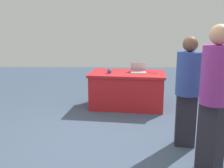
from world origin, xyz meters
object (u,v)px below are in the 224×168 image
Objects in this scene: yarn_ball at (109,71)px; scissors_red at (153,73)px; laptop_silver at (138,71)px; table_foreground at (127,90)px; person_presenter at (188,87)px; person_attendee_standing at (215,93)px.

scissors_red is at bearing -178.53° from yarn_ball.
table_foreground is at bearing 7.96° from laptop_silver.
laptop_silver is (0.54, -1.89, -0.10)m from person_presenter.
yarn_ball is (0.38, 0.08, 0.42)m from table_foreground.
laptop_silver is (0.67, -2.59, -0.20)m from person_attendee_standing.
table_foreground is at bearing -11.98° from person_attendee_standing.
laptop_silver is 3.46× the size of yarn_ball.
scissors_red reaches higher than table_foreground.
person_attendee_standing reaches higher than yarn_ball.
scissors_red is at bearing 174.44° from table_foreground.
scissors_red is (0.24, -1.81, -0.13)m from person_presenter.
person_attendee_standing is at bearing 117.23° from yarn_ball.
person_attendee_standing is 2.80m from yarn_ball.
table_foreground is 9.29× the size of scissors_red.
person_attendee_standing is 2.54m from scissors_red.
table_foreground is 0.57m from yarn_ball.
person_attendee_standing reaches higher than person_presenter.
scissors_red is at bearing 165.85° from laptop_silver.
yarn_ball is 0.52× the size of scissors_red.
yarn_ball is at bearing 10.46° from laptop_silver.
table_foreground is 2.08m from person_presenter.
table_foreground is 2.78m from person_attendee_standing.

